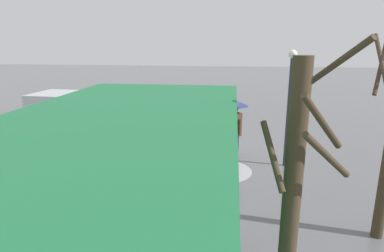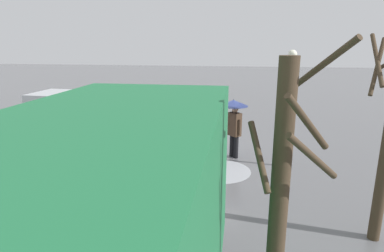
# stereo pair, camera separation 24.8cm
# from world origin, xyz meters

# --- Properties ---
(ground_plane) EXTENTS (90.00, 90.00, 0.00)m
(ground_plane) POSITION_xyz_m (0.00, 0.00, 0.00)
(ground_plane) COLOR #5B5B5E
(slush_patch_under_van) EXTENTS (2.55, 2.55, 0.01)m
(slush_patch_under_van) POSITION_xyz_m (4.84, -1.19, 0.00)
(slush_patch_under_van) COLOR #ADAFB5
(slush_patch_under_van) RESTS_ON ground
(slush_patch_far_side) EXTENTS (2.09, 2.09, 0.01)m
(slush_patch_far_side) POSITION_xyz_m (-0.53, 2.01, 0.00)
(slush_patch_far_side) COLOR #999BA0
(slush_patch_far_side) RESTS_ON ground
(cargo_van_parked_right) EXTENTS (2.41, 5.44, 2.60)m
(cargo_van_parked_right) POSITION_xyz_m (4.08, 1.22, 1.18)
(cargo_van_parked_right) COLOR #B7BABF
(cargo_van_parked_right) RESTS_ON ground
(shopping_cart_vendor) EXTENTS (0.71, 0.92, 1.02)m
(shopping_cart_vendor) POSITION_xyz_m (0.14, -0.21, 0.57)
(shopping_cart_vendor) COLOR #1951B2
(shopping_cart_vendor) RESTS_ON ground
(hand_dolly_boxes) EXTENTS (0.78, 0.86, 1.32)m
(hand_dolly_boxes) POSITION_xyz_m (1.00, -0.47, 0.71)
(hand_dolly_boxes) COLOR #515156
(hand_dolly_boxes) RESTS_ON ground
(pedestrian_pink_side) EXTENTS (1.04, 1.04, 2.15)m
(pedestrian_pink_side) POSITION_xyz_m (-0.93, 0.57, 1.58)
(pedestrian_pink_side) COLOR black
(pedestrian_pink_side) RESTS_ON ground
(pedestrian_black_side) EXTENTS (1.04, 1.04, 2.15)m
(pedestrian_black_side) POSITION_xyz_m (0.50, 1.10, 1.58)
(pedestrian_black_side) COLOR black
(pedestrian_black_side) RESTS_ON ground
(bare_tree_far) EXTENTS (1.17, 1.39, 4.18)m
(bare_tree_far) POSITION_xyz_m (-1.70, 8.05, 2.10)
(bare_tree_far) COLOR #423323
(bare_tree_far) RESTS_ON ground
(street_lamp) EXTENTS (0.28, 0.28, 3.86)m
(street_lamp) POSITION_xyz_m (-2.69, 1.27, 2.37)
(street_lamp) COLOR #2D2D33
(street_lamp) RESTS_ON ground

